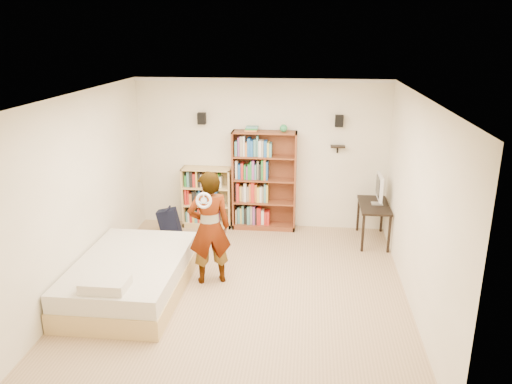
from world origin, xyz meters
TOP-DOWN VIEW (x-y plane):
  - ground at (0.00, 0.00)m, footprint 4.50×5.00m
  - room_shell at (0.00, 0.00)m, footprint 4.52×5.02m
  - crown_molding at (0.00, 0.00)m, footprint 4.50×5.00m
  - speaker_left at (-1.05, 2.40)m, footprint 0.14×0.12m
  - speaker_right at (1.35, 2.40)m, footprint 0.14×0.12m
  - wall_shelf at (1.35, 2.41)m, footprint 0.25×0.16m
  - tall_bookshelf at (0.07, 2.33)m, footprint 1.14×0.33m
  - low_bookshelf at (-0.98, 2.33)m, footprint 0.89×0.33m
  - computer_desk at (1.98, 1.93)m, footprint 0.49×0.98m
  - imac at (2.03, 1.95)m, footprint 0.11×0.52m
  - daybed at (-1.53, -0.28)m, footprint 1.41×2.17m
  - person at (-0.51, 0.20)m, footprint 0.70×0.57m
  - wii_wheel at (-0.51, -0.11)m, footprint 0.22×0.08m
  - navy_bag at (-1.57, 1.81)m, footprint 0.38×0.25m

SIDE VIEW (x-z plane):
  - ground at x=0.00m, z-range -0.01..0.01m
  - navy_bag at x=-1.57m, z-range 0.00..0.50m
  - daybed at x=-1.53m, z-range 0.00..0.64m
  - computer_desk at x=1.98m, z-range 0.00..0.67m
  - low_bookshelf at x=-0.98m, z-range 0.00..1.11m
  - person at x=-0.51m, z-range 0.00..1.66m
  - tall_bookshelf at x=0.07m, z-range 0.00..1.80m
  - imac at x=2.03m, z-range 0.67..1.19m
  - wii_wheel at x=-0.51m, z-range 1.23..1.45m
  - wall_shelf at x=1.35m, z-range 1.54..1.56m
  - room_shell at x=0.00m, z-range 0.41..3.12m
  - speaker_left at x=-1.05m, z-range 1.90..2.10m
  - speaker_right at x=1.35m, z-range 1.90..2.10m
  - crown_molding at x=0.00m, z-range 2.64..2.70m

